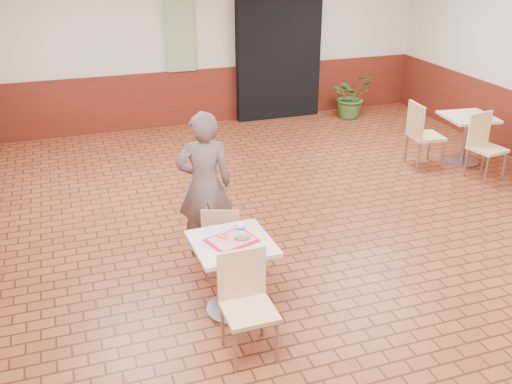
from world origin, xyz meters
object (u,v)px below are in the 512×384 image
object	(u,v)px
main_table	(232,265)
long_john_donut	(242,237)
serving_tray	(232,240)
chair_main_back	(222,238)
chair_main_front	(246,298)
customer	(205,185)
chair_second_left	(421,131)
chair_second_front	(484,142)
paper_cup	(240,228)
potted_plant	(351,96)
ring_donut	(223,235)
second_table	(466,131)

from	to	relation	value
main_table	long_john_donut	bearing A→B (deg)	-23.34
serving_tray	chair_main_back	bearing A→B (deg)	83.59
chair_main_front	serving_tray	world-z (taller)	chair_main_front
customer	serving_tray	bearing A→B (deg)	95.91
chair_second_left	chair_second_front	world-z (taller)	chair_second_left
main_table	paper_cup	bearing A→B (deg)	38.36
potted_plant	ring_donut	bearing A→B (deg)	-127.98
chair_main_front	paper_cup	bearing A→B (deg)	75.87
chair_main_back	potted_plant	world-z (taller)	potted_plant
customer	chair_second_front	distance (m)	4.40
customer	chair_second_left	xyz separation A→B (m)	(3.68, 1.45, -0.26)
ring_donut	paper_cup	bearing A→B (deg)	5.94
chair_second_left	long_john_donut	bearing A→B (deg)	130.57
chair_second_front	potted_plant	world-z (taller)	chair_second_front
chair_main_front	potted_plant	world-z (taller)	chair_main_front
paper_cup	potted_plant	bearing A→B (deg)	53.13
long_john_donut	chair_second_left	xyz separation A→B (m)	(3.63, 2.61, -0.24)
customer	paper_cup	distance (m)	1.03
second_table	chair_second_left	world-z (taller)	chair_second_left
paper_cup	chair_second_left	xyz separation A→B (m)	(3.61, 2.48, -0.26)
main_table	chair_main_back	bearing A→B (deg)	83.59
chair_main_back	paper_cup	world-z (taller)	paper_cup
chair_main_back	long_john_donut	size ratio (longest dim) A/B	5.25
long_john_donut	second_table	size ratio (longest dim) A/B	0.21
chair_main_back	potted_plant	bearing A→B (deg)	-109.82
main_table	second_table	world-z (taller)	second_table
ring_donut	long_john_donut	distance (m)	0.18
serving_tray	long_john_donut	size ratio (longest dim) A/B	2.60
ring_donut	chair_main_back	bearing A→B (deg)	76.38
chair_second_left	potted_plant	xyz separation A→B (m)	(0.19, 2.58, -0.13)
potted_plant	chair_main_front	bearing A→B (deg)	-124.74
long_john_donut	chair_main_front	bearing A→B (deg)	-104.44
paper_cup	chair_main_back	bearing A→B (deg)	94.65
customer	paper_cup	xyz separation A→B (m)	(0.07, -1.03, 0.00)
chair_main_back	second_table	bearing A→B (deg)	-136.48
chair_second_left	main_table	bearing A→B (deg)	129.56
chair_second_front	ring_donut	bearing A→B (deg)	-166.73
chair_main_back	paper_cup	bearing A→B (deg)	114.97
customer	long_john_donut	xyz separation A→B (m)	(0.05, -1.15, -0.03)
main_table	serving_tray	bearing A→B (deg)	26.57
potted_plant	customer	bearing A→B (deg)	-133.84
ring_donut	serving_tray	bearing A→B (deg)	-48.23
long_john_donut	chair_second_front	world-z (taller)	chair_second_front
chair_main_back	long_john_donut	world-z (taller)	chair_main_back
paper_cup	chair_second_left	distance (m)	4.39
chair_second_left	chair_second_front	xyz separation A→B (m)	(0.63, -0.62, -0.03)
main_table	chair_second_front	distance (m)	4.76
chair_main_back	serving_tray	world-z (taller)	chair_main_back
chair_main_back	ring_donut	xyz separation A→B (m)	(-0.13, -0.53, 0.33)
chair_main_front	chair_second_left	bearing A→B (deg)	39.27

